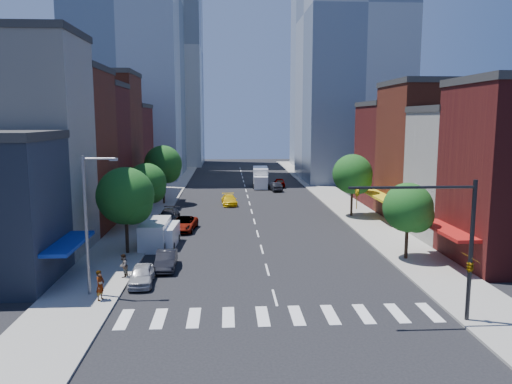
{
  "coord_description": "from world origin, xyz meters",
  "views": [
    {
      "loc": [
        -3.0,
        -30.66,
        11.46
      ],
      "look_at": [
        -0.47,
        12.82,
        5.0
      ],
      "focal_mm": 35.0,
      "sensor_mm": 36.0,
      "label": 1
    }
  ],
  "objects_px": {
    "cargo_van_far": "(155,234)",
    "taxi": "(229,200)",
    "parked_car_rear": "(169,216)",
    "pedestrian_far": "(123,266)",
    "parked_car_second": "(166,260)",
    "cargo_van_near": "(167,235)",
    "parked_car_front": "(142,275)",
    "parked_car_third": "(184,224)",
    "pedestrian_near": "(100,285)",
    "traffic_car_far": "(279,183)",
    "traffic_car_oncoming": "(276,187)",
    "box_truck": "(260,178)"
  },
  "relations": [
    {
      "from": "parked_car_front",
      "to": "traffic_car_oncoming",
      "type": "distance_m",
      "value": 46.32
    },
    {
      "from": "cargo_van_far",
      "to": "traffic_car_far",
      "type": "height_order",
      "value": "cargo_van_far"
    },
    {
      "from": "parked_car_second",
      "to": "pedestrian_near",
      "type": "xyz_separation_m",
      "value": [
        -3.27,
        -6.81,
        0.42
      ]
    },
    {
      "from": "box_truck",
      "to": "pedestrian_near",
      "type": "bearing_deg",
      "value": -101.66
    },
    {
      "from": "cargo_van_far",
      "to": "pedestrian_near",
      "type": "xyz_separation_m",
      "value": [
        -1.5,
        -13.59,
        -0.06
      ]
    },
    {
      "from": "parked_car_front",
      "to": "taxi",
      "type": "height_order",
      "value": "taxi"
    },
    {
      "from": "parked_car_rear",
      "to": "pedestrian_far",
      "type": "bearing_deg",
      "value": -90.48
    },
    {
      "from": "traffic_car_far",
      "to": "parked_car_second",
      "type": "bearing_deg",
      "value": 77.25
    },
    {
      "from": "parked_car_second",
      "to": "cargo_van_near",
      "type": "bearing_deg",
      "value": 95.01
    },
    {
      "from": "cargo_van_far",
      "to": "traffic_car_far",
      "type": "relative_size",
      "value": 1.25
    },
    {
      "from": "parked_car_third",
      "to": "parked_car_rear",
      "type": "bearing_deg",
      "value": 122.29
    },
    {
      "from": "parked_car_rear",
      "to": "pedestrian_far",
      "type": "height_order",
      "value": "pedestrian_far"
    },
    {
      "from": "parked_car_third",
      "to": "traffic_car_far",
      "type": "height_order",
      "value": "traffic_car_far"
    },
    {
      "from": "parked_car_front",
      "to": "box_truck",
      "type": "distance_m",
      "value": 50.55
    },
    {
      "from": "parked_car_third",
      "to": "pedestrian_far",
      "type": "xyz_separation_m",
      "value": [
        -3.0,
        -15.42,
        0.29
      ]
    },
    {
      "from": "parked_car_front",
      "to": "cargo_van_near",
      "type": "xyz_separation_m",
      "value": [
        0.47,
        10.67,
        0.26
      ]
    },
    {
      "from": "cargo_van_near",
      "to": "taxi",
      "type": "height_order",
      "value": "cargo_van_near"
    },
    {
      "from": "parked_car_rear",
      "to": "pedestrian_near",
      "type": "height_order",
      "value": "pedestrian_near"
    },
    {
      "from": "cargo_van_far",
      "to": "box_truck",
      "type": "distance_m",
      "value": 40.73
    },
    {
      "from": "taxi",
      "to": "pedestrian_near",
      "type": "relative_size",
      "value": 2.44
    },
    {
      "from": "parked_car_second",
      "to": "parked_car_third",
      "type": "height_order",
      "value": "parked_car_third"
    },
    {
      "from": "parked_car_rear",
      "to": "cargo_van_far",
      "type": "bearing_deg",
      "value": -87.56
    },
    {
      "from": "traffic_car_far",
      "to": "cargo_van_far",
      "type": "bearing_deg",
      "value": 72.21
    },
    {
      "from": "parked_car_second",
      "to": "traffic_car_far",
      "type": "xyz_separation_m",
      "value": [
        13.49,
        45.26,
        0.07
      ]
    },
    {
      "from": "parked_car_rear",
      "to": "cargo_van_near",
      "type": "relative_size",
      "value": 1.12
    },
    {
      "from": "parked_car_second",
      "to": "parked_car_rear",
      "type": "xyz_separation_m",
      "value": [
        -1.77,
        17.29,
        0.05
      ]
    },
    {
      "from": "pedestrian_near",
      "to": "traffic_car_far",
      "type": "bearing_deg",
      "value": -0.34
    },
    {
      "from": "parked_car_second",
      "to": "pedestrian_far",
      "type": "xyz_separation_m",
      "value": [
        -2.77,
        -2.26,
        0.3
      ]
    },
    {
      "from": "parked_car_front",
      "to": "parked_car_second",
      "type": "height_order",
      "value": "parked_car_second"
    },
    {
      "from": "parked_car_rear",
      "to": "pedestrian_far",
      "type": "distance_m",
      "value": 19.58
    },
    {
      "from": "parked_car_third",
      "to": "traffic_car_oncoming",
      "type": "relative_size",
      "value": 1.21
    },
    {
      "from": "traffic_car_far",
      "to": "pedestrian_far",
      "type": "distance_m",
      "value": 50.22
    },
    {
      "from": "parked_car_front",
      "to": "parked_car_rear",
      "type": "bearing_deg",
      "value": 87.9
    },
    {
      "from": "cargo_van_near",
      "to": "pedestrian_far",
      "type": "height_order",
      "value": "cargo_van_near"
    },
    {
      "from": "cargo_van_far",
      "to": "taxi",
      "type": "relative_size",
      "value": 1.19
    },
    {
      "from": "traffic_car_far",
      "to": "parked_car_front",
      "type": "bearing_deg",
      "value": 77.01
    },
    {
      "from": "parked_car_second",
      "to": "parked_car_rear",
      "type": "height_order",
      "value": "parked_car_rear"
    },
    {
      "from": "cargo_van_near",
      "to": "cargo_van_far",
      "type": "distance_m",
      "value": 1.06
    },
    {
      "from": "taxi",
      "to": "pedestrian_far",
      "type": "distance_m",
      "value": 31.44
    },
    {
      "from": "cargo_van_far",
      "to": "pedestrian_far",
      "type": "relative_size",
      "value": 3.32
    },
    {
      "from": "traffic_car_oncoming",
      "to": "box_truck",
      "type": "height_order",
      "value": "box_truck"
    },
    {
      "from": "parked_car_front",
      "to": "traffic_car_oncoming",
      "type": "xyz_separation_m",
      "value": [
        13.66,
        44.26,
        0.01
      ]
    },
    {
      "from": "parked_car_second",
      "to": "pedestrian_near",
      "type": "distance_m",
      "value": 7.57
    },
    {
      "from": "parked_car_front",
      "to": "parked_car_rear",
      "type": "relative_size",
      "value": 0.78
    },
    {
      "from": "parked_car_third",
      "to": "pedestrian_near",
      "type": "xyz_separation_m",
      "value": [
        -3.5,
        -19.97,
        0.41
      ]
    },
    {
      "from": "cargo_van_far",
      "to": "taxi",
      "type": "xyz_separation_m",
      "value": [
        6.74,
        21.43,
        -0.49
      ]
    },
    {
      "from": "traffic_car_oncoming",
      "to": "box_truck",
      "type": "relative_size",
      "value": 0.51
    },
    {
      "from": "parked_car_front",
      "to": "cargo_van_near",
      "type": "distance_m",
      "value": 10.69
    },
    {
      "from": "taxi",
      "to": "cargo_van_near",
      "type": "bearing_deg",
      "value": -109.51
    },
    {
      "from": "parked_car_front",
      "to": "pedestrian_near",
      "type": "relative_size",
      "value": 2.08
    }
  ]
}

